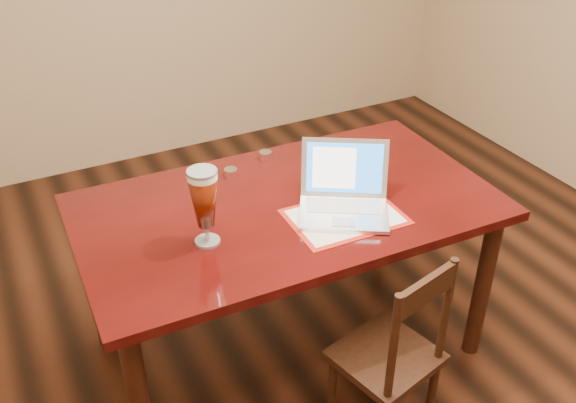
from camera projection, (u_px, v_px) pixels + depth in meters
name	position (u px, v px, depth m)	size (l,w,h in m)	color
ground	(347.00, 366.00, 3.03)	(5.00, 5.00, 0.00)	black
dining_table	(287.00, 222.00, 2.75)	(1.78, 1.03, 1.14)	#440909
dining_chair	(392.00, 356.00, 2.53)	(0.45, 0.43, 0.88)	#33190E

